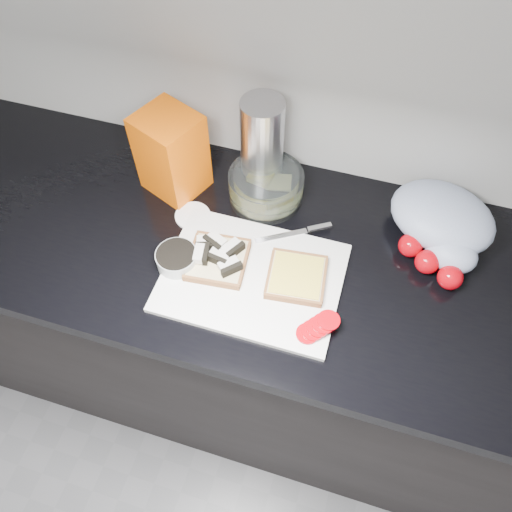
{
  "coord_description": "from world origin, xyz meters",
  "views": [
    {
      "loc": [
        0.14,
        0.54,
        1.87
      ],
      "look_at": [
        -0.04,
        1.14,
        0.95
      ],
      "focal_mm": 35.0,
      "sensor_mm": 36.0,
      "label": 1
    }
  ],
  "objects": [
    {
      "name": "base_cabinet",
      "position": [
        0.0,
        1.2,
        0.43
      ],
      "size": [
        3.5,
        0.6,
        0.86
      ],
      "primitive_type": "cube",
      "color": "black",
      "rests_on": "ground"
    },
    {
      "name": "countertop",
      "position": [
        0.0,
        1.2,
        0.88
      ],
      "size": [
        3.5,
        0.64,
        0.04
      ],
      "primitive_type": "cube",
      "color": "black",
      "rests_on": "base_cabinet"
    },
    {
      "name": "cutting_board",
      "position": [
        -0.04,
        1.11,
        0.91
      ],
      "size": [
        0.4,
        0.3,
        0.01
      ],
      "primitive_type": "cube",
      "color": "white",
      "rests_on": "countertop"
    },
    {
      "name": "bread_left",
      "position": [
        -0.13,
        1.13,
        0.93
      ],
      "size": [
        0.15,
        0.15,
        0.04
      ],
      "rotation": [
        0.0,
        0.0,
        0.1
      ],
      "color": "#C6B38C",
      "rests_on": "cutting_board"
    },
    {
      "name": "bread_right",
      "position": [
        0.05,
        1.13,
        0.92
      ],
      "size": [
        0.15,
        0.15,
        0.02
      ],
      "rotation": [
        0.0,
        0.0,
        0.11
      ],
      "color": "#C6B38C",
      "rests_on": "cutting_board"
    },
    {
      "name": "tomato_slices",
      "position": [
        0.13,
        1.02,
        0.92
      ],
      "size": [
        0.1,
        0.1,
        0.02
      ],
      "rotation": [
        0.0,
        0.0,
        0.31
      ],
      "color": "#B4040D",
      "rests_on": "cutting_board"
    },
    {
      "name": "knife",
      "position": [
        0.04,
        1.27,
        0.91
      ],
      "size": [
        0.17,
        0.11,
        0.01
      ],
      "rotation": [
        0.0,
        0.0,
        0.54
      ],
      "color": "silver",
      "rests_on": "cutting_board"
    },
    {
      "name": "seed_tub",
      "position": [
        -0.22,
        1.1,
        0.93
      ],
      "size": [
        0.09,
        0.09,
        0.05
      ],
      "color": "#AFB5B5",
      "rests_on": "countertop"
    },
    {
      "name": "tub_lid",
      "position": [
        -0.24,
        1.24,
        0.9
      ],
      "size": [
        0.1,
        0.1,
        0.01
      ],
      "primitive_type": "cylinder",
      "rotation": [
        0.0,
        0.0,
        -0.21
      ],
      "color": "white",
      "rests_on": "countertop"
    },
    {
      "name": "glass_bowl",
      "position": [
        -0.08,
        1.36,
        0.94
      ],
      "size": [
        0.19,
        0.19,
        0.08
      ],
      "rotation": [
        0.0,
        0.0,
        -0.18
      ],
      "color": "silver",
      "rests_on": "countertop"
    },
    {
      "name": "bread_bag",
      "position": [
        -0.32,
        1.33,
        1.01
      ],
      "size": [
        0.18,
        0.17,
        0.22
      ],
      "primitive_type": "cube",
      "rotation": [
        0.0,
        0.0,
        -0.4
      ],
      "color": "#ED4F03",
      "rests_on": "countertop"
    },
    {
      "name": "steel_canister",
      "position": [
        -0.11,
        1.41,
        1.02
      ],
      "size": [
        0.1,
        0.1,
        0.25
      ],
      "primitive_type": "cylinder",
      "color": "#B7B6BB",
      "rests_on": "countertop"
    },
    {
      "name": "grocery_bag",
      "position": [
        0.35,
        1.36,
        0.95
      ],
      "size": [
        0.3,
        0.29,
        0.11
      ],
      "rotation": [
        0.0,
        0.0,
        -0.35
      ],
      "color": "#AAB3D1",
      "rests_on": "countertop"
    },
    {
      "name": "whole_tomatoes",
      "position": [
        0.33,
        1.26,
        0.93
      ],
      "size": [
        0.15,
        0.12,
        0.06
      ],
      "rotation": [
        0.0,
        0.0,
        -0.16
      ],
      "color": "#B4040D",
      "rests_on": "countertop"
    }
  ]
}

